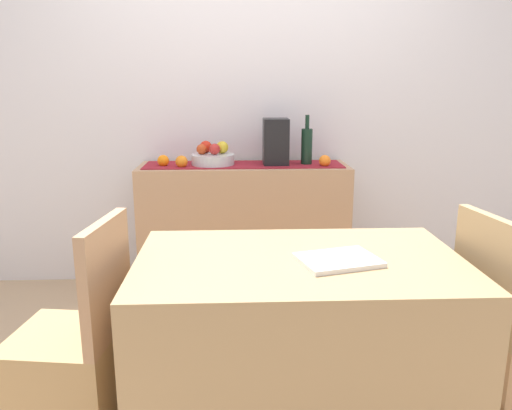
{
  "coord_description": "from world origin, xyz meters",
  "views": [
    {
      "loc": [
        -0.11,
        -2.3,
        1.38
      ],
      "look_at": [
        0.01,
        0.35,
        0.73
      ],
      "focal_mm": 35.26,
      "sensor_mm": 36.0,
      "label": 1
    }
  ],
  "objects_px": {
    "dining_table": "(298,347)",
    "chair_near_window": "(73,377)",
    "wine_bottle": "(307,146)",
    "coffee_maker": "(276,142)",
    "open_book": "(338,260)",
    "sideboard_console": "(244,229)",
    "fruit_bowl": "(213,159)"
  },
  "relations": [
    {
      "from": "wine_bottle",
      "to": "fruit_bowl",
      "type": "bearing_deg",
      "value": 180.0
    },
    {
      "from": "wine_bottle",
      "to": "coffee_maker",
      "type": "height_order",
      "value": "wine_bottle"
    },
    {
      "from": "fruit_bowl",
      "to": "sideboard_console",
      "type": "bearing_deg",
      "value": 0.0
    },
    {
      "from": "wine_bottle",
      "to": "dining_table",
      "type": "distance_m",
      "value": 1.59
    },
    {
      "from": "open_book",
      "to": "chair_near_window",
      "type": "xyz_separation_m",
      "value": [
        -1.01,
        0.05,
        -0.48
      ]
    },
    {
      "from": "open_book",
      "to": "coffee_maker",
      "type": "bearing_deg",
      "value": 78.73
    },
    {
      "from": "open_book",
      "to": "dining_table",
      "type": "bearing_deg",
      "value": 143.37
    },
    {
      "from": "fruit_bowl",
      "to": "dining_table",
      "type": "distance_m",
      "value": 1.59
    },
    {
      "from": "coffee_maker",
      "to": "open_book",
      "type": "distance_m",
      "value": 1.53
    },
    {
      "from": "coffee_maker",
      "to": "chair_near_window",
      "type": "xyz_separation_m",
      "value": [
        -0.9,
        -1.45,
        -0.75
      ]
    },
    {
      "from": "sideboard_console",
      "to": "wine_bottle",
      "type": "relative_size",
      "value": 4.22
    },
    {
      "from": "fruit_bowl",
      "to": "coffee_maker",
      "type": "relative_size",
      "value": 0.93
    },
    {
      "from": "sideboard_console",
      "to": "dining_table",
      "type": "bearing_deg",
      "value": -82.86
    },
    {
      "from": "wine_bottle",
      "to": "dining_table",
      "type": "relative_size",
      "value": 0.26
    },
    {
      "from": "dining_table",
      "to": "chair_near_window",
      "type": "height_order",
      "value": "chair_near_window"
    },
    {
      "from": "coffee_maker",
      "to": "open_book",
      "type": "bearing_deg",
      "value": -85.81
    },
    {
      "from": "wine_bottle",
      "to": "coffee_maker",
      "type": "xyz_separation_m",
      "value": [
        -0.2,
        0.0,
        0.03
      ]
    },
    {
      "from": "sideboard_console",
      "to": "open_book",
      "type": "distance_m",
      "value": 1.56
    },
    {
      "from": "chair_near_window",
      "to": "coffee_maker",
      "type": "bearing_deg",
      "value": 58.02
    },
    {
      "from": "dining_table",
      "to": "open_book",
      "type": "relative_size",
      "value": 4.39
    },
    {
      "from": "sideboard_console",
      "to": "fruit_bowl",
      "type": "relative_size",
      "value": 4.91
    },
    {
      "from": "wine_bottle",
      "to": "sideboard_console",
      "type": "bearing_deg",
      "value": 180.0
    },
    {
      "from": "fruit_bowl",
      "to": "wine_bottle",
      "type": "bearing_deg",
      "value": 0.0
    },
    {
      "from": "sideboard_console",
      "to": "wine_bottle",
      "type": "distance_m",
      "value": 0.69
    },
    {
      "from": "dining_table",
      "to": "chair_near_window",
      "type": "relative_size",
      "value": 1.37
    },
    {
      "from": "fruit_bowl",
      "to": "dining_table",
      "type": "height_order",
      "value": "fruit_bowl"
    },
    {
      "from": "dining_table",
      "to": "wine_bottle",
      "type": "bearing_deg",
      "value": 81.09
    },
    {
      "from": "dining_table",
      "to": "chair_near_window",
      "type": "xyz_separation_m",
      "value": [
        -0.88,
        -0.0,
        -0.1
      ]
    },
    {
      "from": "sideboard_console",
      "to": "chair_near_window",
      "type": "height_order",
      "value": "chair_near_window"
    },
    {
      "from": "fruit_bowl",
      "to": "open_book",
      "type": "bearing_deg",
      "value": -71.06
    },
    {
      "from": "fruit_bowl",
      "to": "dining_table",
      "type": "relative_size",
      "value": 0.22
    },
    {
      "from": "open_book",
      "to": "wine_bottle",
      "type": "bearing_deg",
      "value": 71.05
    }
  ]
}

